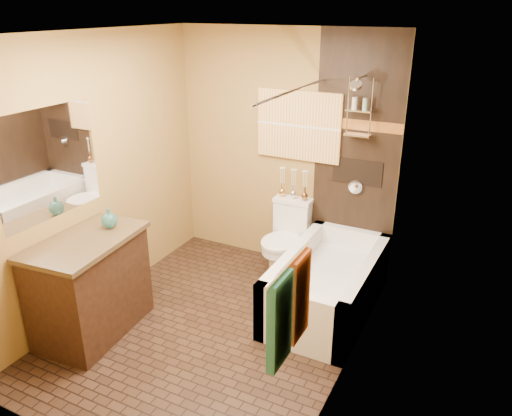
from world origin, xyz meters
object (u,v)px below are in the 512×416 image
Objects in this scene: bathtub at (327,288)px; toilet at (285,238)px; sunset_painting at (298,126)px; vanity at (90,285)px.

toilet reaches higher than bathtub.
toilet is (0.00, -0.26, -1.15)m from sunset_painting.
toilet is at bearing 144.03° from bathtub.
sunset_painting is 0.84× the size of vanity.
bathtub is at bearing 30.55° from vanity.
sunset_painting is 0.60× the size of bathtub.
sunset_painting is at bearing 131.30° from bathtub.
sunset_painting is 1.64m from bathtub.
vanity is at bearing -144.30° from bathtub.
toilet is 2.02m from vanity.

